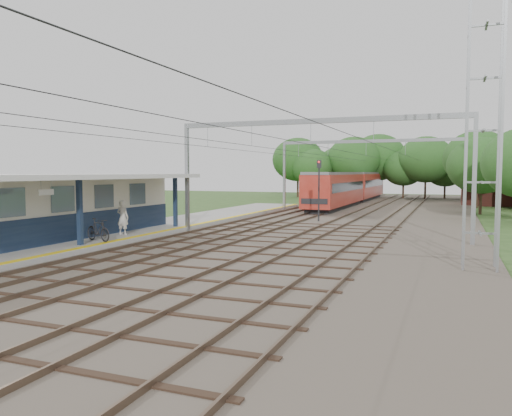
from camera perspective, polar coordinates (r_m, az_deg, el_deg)
The scene contains 15 objects.
ground at distance 17.67m, azimuth -17.63°, elevation -8.81°, with size 160.00×160.00×0.00m, color #2D4C1E.
ballast_bed at distance 44.04m, azimuth 12.35°, elevation -1.00°, with size 18.00×90.00×0.10m, color #473D33.
platform at distance 33.17m, azimuth -12.44°, elevation -2.43°, with size 5.00×52.00×0.35m, color gray.
yellow_stripe at distance 31.95m, azimuth -9.09°, elevation -2.30°, with size 0.45×52.00×0.01m, color yellow.
station_building at distance 28.44m, azimuth -22.72°, elevation 0.06°, with size 3.41×18.00×3.40m.
canopy at distance 26.89m, azimuth -22.61°, elevation 3.26°, with size 6.40×20.00×3.44m.
rail_tracks at distance 44.50m, azimuth 9.18°, elevation -0.74°, with size 11.80×88.00×0.15m.
catenary_system at distance 39.37m, azimuth 10.49°, elevation 6.39°, with size 17.22×88.00×7.00m.
lattice_pylon at distance 21.46m, azimuth 24.58°, elevation 9.38°, with size 1.30×1.30×12.00m.
tree_band at distance 70.81m, azimuth 15.80°, elevation 4.78°, with size 31.72×30.88×8.82m.
house_far at distance 65.53m, azimuth 25.97°, elevation 3.11°, with size 8.00×6.12×8.66m.
person at distance 29.17m, azimuth -14.99°, elevation -1.05°, with size 0.72×0.48×1.99m, color beige.
bicycle at distance 26.84m, azimuth -17.60°, elevation -2.40°, with size 0.55×1.96×1.18m, color black.
train at distance 62.44m, azimuth 10.94°, elevation 2.41°, with size 2.90×36.16×3.82m.
signal_post at distance 38.82m, azimuth 7.21°, elevation 3.00°, with size 0.38×0.33×4.84m.
Camera 1 is at (10.93, -13.33, 3.89)m, focal length 35.00 mm.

